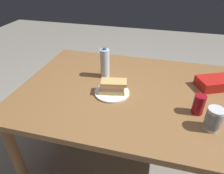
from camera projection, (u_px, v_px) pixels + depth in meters
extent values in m
plane|color=gray|center=(127.00, 159.00, 1.81)|extent=(8.00, 8.00, 0.00)
cube|color=olive|center=(131.00, 92.00, 1.42)|extent=(1.56, 1.09, 0.04)
cylinder|color=brown|center=(17.00, 159.00, 1.39)|extent=(0.07, 0.07, 0.71)
cylinder|color=brown|center=(72.00, 88.00, 2.15)|extent=(0.07, 0.07, 0.71)
cylinder|color=brown|center=(212.00, 109.00, 1.85)|extent=(0.07, 0.07, 0.71)
cylinder|color=white|center=(112.00, 92.00, 1.36)|extent=(0.24, 0.24, 0.01)
cube|color=#DBB26B|center=(112.00, 90.00, 1.35)|extent=(0.18, 0.12, 0.02)
cube|color=#599E3F|center=(112.00, 88.00, 1.34)|extent=(0.18, 0.12, 0.01)
cube|color=#C6727A|center=(112.00, 86.00, 1.33)|extent=(0.17, 0.11, 0.02)
cube|color=yellow|center=(112.00, 85.00, 1.33)|extent=(0.16, 0.11, 0.01)
cube|color=#DBB26B|center=(114.00, 82.00, 1.32)|extent=(0.18, 0.12, 0.02)
cylinder|color=maroon|center=(199.00, 104.00, 1.16)|extent=(0.07, 0.07, 0.12)
cube|color=red|center=(214.00, 83.00, 1.41)|extent=(0.27, 0.23, 0.07)
cylinder|color=silver|center=(105.00, 63.00, 1.50)|extent=(0.07, 0.07, 0.22)
cylinder|color=blue|center=(105.00, 49.00, 1.44)|extent=(0.03, 0.03, 0.02)
cylinder|color=silver|center=(212.00, 122.00, 1.06)|extent=(0.08, 0.08, 0.09)
cylinder|color=silver|center=(213.00, 119.00, 1.05)|extent=(0.08, 0.08, 0.09)
cylinder|color=silver|center=(214.00, 116.00, 1.04)|extent=(0.08, 0.08, 0.09)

